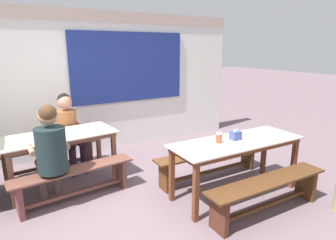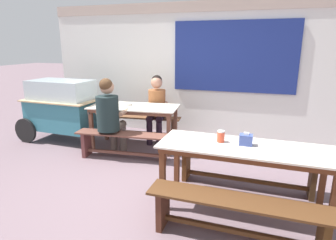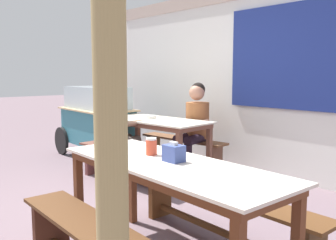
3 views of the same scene
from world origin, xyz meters
name	(u,v)px [view 1 (image 1 of 3)]	position (x,y,z in m)	size (l,w,h in m)	color
ground_plane	(152,209)	(0.00, 0.00, 0.00)	(40.00, 40.00, 0.00)	#6D5960
backdrop_wall	(92,80)	(0.03, 2.44, 1.37)	(6.19, 0.23, 2.60)	silver
dining_table_far	(59,140)	(-0.81, 1.26, 0.68)	(1.60, 0.85, 0.77)	beige
dining_table_near	(237,146)	(1.16, -0.22, 0.69)	(1.85, 0.69, 0.77)	beige
bench_far_back	(52,154)	(-0.87, 1.81, 0.29)	(1.47, 0.41, 0.44)	brown
bench_far_front	(75,180)	(-0.75, 0.70, 0.29)	(1.59, 0.44, 0.44)	brown
bench_near_back	(210,160)	(1.17, 0.33, 0.30)	(1.83, 0.31, 0.44)	#59351A
bench_near_front	(267,191)	(1.16, -0.78, 0.30)	(1.71, 0.34, 0.44)	#4D2D17
person_left_back_turned	(50,149)	(-1.00, 0.74, 0.75)	(0.48, 0.59, 1.31)	#665951
person_center_facing	(68,127)	(-0.58, 1.77, 0.72)	(0.49, 0.59, 1.26)	#2B1D2C
tissue_box	(235,135)	(1.17, -0.18, 0.83)	(0.14, 0.11, 0.14)	#3B4D92
condiment_jar	(219,138)	(0.90, -0.16, 0.83)	(0.08, 0.08, 0.13)	#D1482D
soup_bowl	(49,134)	(-0.94, 1.28, 0.79)	(0.14, 0.14, 0.04)	silver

